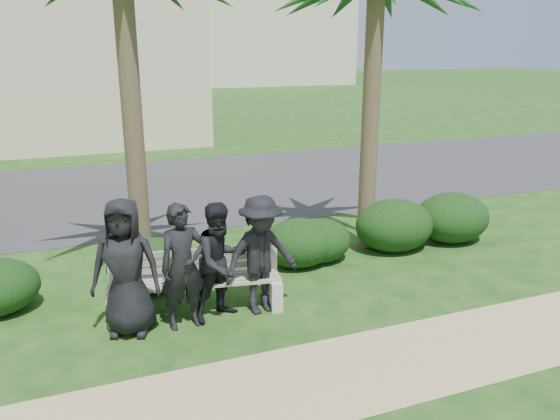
{
  "coord_description": "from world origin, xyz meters",
  "views": [
    {
      "loc": [
        -2.3,
        -6.79,
        3.71
      ],
      "look_at": [
        0.73,
        1.0,
        1.23
      ],
      "focal_mm": 35.0,
      "sensor_mm": 36.0,
      "label": 1
    }
  ],
  "objects_px": {
    "park_bench": "(196,286)",
    "man_a": "(126,267)",
    "man_c": "(221,261)",
    "man_d": "(261,255)",
    "man_b": "(183,266)"
  },
  "relations": [
    {
      "from": "park_bench",
      "to": "man_a",
      "type": "relative_size",
      "value": 1.36
    },
    {
      "from": "man_c",
      "to": "man_d",
      "type": "distance_m",
      "value": 0.58
    },
    {
      "from": "man_b",
      "to": "man_c",
      "type": "height_order",
      "value": "man_b"
    },
    {
      "from": "park_bench",
      "to": "man_a",
      "type": "xyz_separation_m",
      "value": [
        -0.97,
        -0.28,
        0.55
      ]
    },
    {
      "from": "man_c",
      "to": "man_b",
      "type": "bearing_deg",
      "value": 168.63
    },
    {
      "from": "park_bench",
      "to": "man_b",
      "type": "relative_size",
      "value": 1.45
    },
    {
      "from": "park_bench",
      "to": "man_d",
      "type": "height_order",
      "value": "man_d"
    },
    {
      "from": "man_d",
      "to": "park_bench",
      "type": "bearing_deg",
      "value": 149.98
    },
    {
      "from": "park_bench",
      "to": "man_d",
      "type": "relative_size",
      "value": 1.46
    },
    {
      "from": "park_bench",
      "to": "man_b",
      "type": "height_order",
      "value": "man_b"
    },
    {
      "from": "man_a",
      "to": "man_b",
      "type": "xyz_separation_m",
      "value": [
        0.74,
        -0.1,
        -0.06
      ]
    },
    {
      "from": "park_bench",
      "to": "man_c",
      "type": "xyz_separation_m",
      "value": [
        0.31,
        -0.31,
        0.46
      ]
    },
    {
      "from": "park_bench",
      "to": "man_b",
      "type": "xyz_separation_m",
      "value": [
        -0.24,
        -0.38,
        0.49
      ]
    },
    {
      "from": "man_a",
      "to": "man_b",
      "type": "relative_size",
      "value": 1.07
    },
    {
      "from": "man_d",
      "to": "man_a",
      "type": "bearing_deg",
      "value": 169.3
    }
  ]
}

